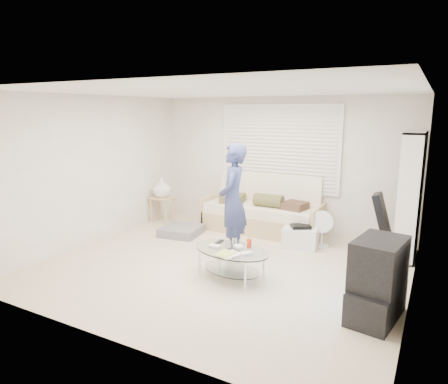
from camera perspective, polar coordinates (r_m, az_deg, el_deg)
The scene contains 13 objects.
ground at distance 5.98m, azimuth -0.16°, elevation -10.43°, with size 5.00×5.00×0.00m, color #C4B499.
room_shell at distance 6.01m, azimuth 2.02°, elevation 5.71°, with size 5.02×4.52×2.51m.
window_blinds at distance 7.59m, azimuth 7.84°, elevation 6.21°, with size 2.32×0.08×1.62m.
futon_sofa at distance 7.55m, azimuth 5.56°, elevation -2.97°, with size 2.21×0.89×1.08m.
grey_floor_pillow at distance 7.41m, azimuth -6.10°, elevation -5.51°, with size 0.67×0.67×0.15m, color slate.
side_table at distance 8.17m, azimuth -8.87°, elevation 0.35°, with size 0.46×0.37×0.91m.
bookshelf at distance 6.66m, azimuth 24.98°, elevation -0.55°, with size 0.31×0.82×1.94m.
guitar_case at distance 6.71m, azimuth 21.76°, elevation -4.89°, with size 0.41×0.37×0.97m.
floor_fan at distance 6.87m, azimuth 13.88°, elevation -4.68°, with size 0.38×0.25×0.62m.
storage_bin at distance 6.80m, azimuth 10.85°, elevation -6.34°, with size 0.60×0.46×0.39m.
tv_unit at distance 4.72m, azimuth 21.07°, elevation -11.69°, with size 0.57×0.89×0.90m.
coffee_table at distance 5.44m, azimuth 1.11°, elevation -8.98°, with size 1.20×0.87×0.53m.
standing_person at distance 6.14m, azimuth 1.26°, elevation -1.25°, with size 0.64×0.42×1.76m, color navy.
Camera 1 is at (2.65, -4.88, 2.24)m, focal length 32.00 mm.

